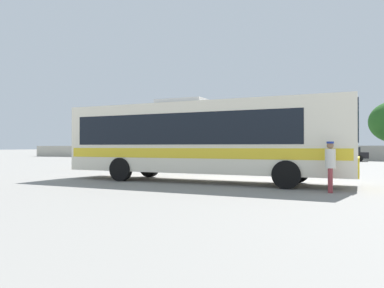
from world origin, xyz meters
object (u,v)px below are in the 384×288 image
object	(u,v)px
parked_car_second_red	(220,153)
utility_pole_near	(313,127)
parked_car_rightmost_black	(346,154)
attendant_by_bus_door	(330,164)
parked_car_third_maroon	(284,154)
roadside_tree_midleft	(274,132)
vendor_umbrella_near_gate_yellow	(100,145)
parked_car_leftmost_silver	(177,153)
coach_bus_cream_yellow	(199,137)
roadside_tree_left	(210,131)

from	to	relation	value
parked_car_second_red	utility_pole_near	distance (m)	12.35
parked_car_rightmost_black	utility_pole_near	bearing A→B (deg)	120.93
attendant_by_bus_door	parked_car_rightmost_black	xyz separation A→B (m)	(1.08, 28.83, -0.18)
parked_car_third_maroon	roadside_tree_midleft	size ratio (longest dim) A/B	0.88
parked_car_third_maroon	utility_pole_near	world-z (taller)	utility_pole_near
parked_car_rightmost_black	roadside_tree_midleft	distance (m)	10.92
utility_pole_near	parked_car_second_red	bearing A→B (deg)	-148.79
vendor_umbrella_near_gate_yellow	parked_car_third_maroon	size ratio (longest dim) A/B	0.47
parked_car_leftmost_silver	coach_bus_cream_yellow	bearing A→B (deg)	-64.25
parked_car_rightmost_black	attendant_by_bus_door	bearing A→B (deg)	-92.14
roadside_tree_midleft	parked_car_third_maroon	bearing A→B (deg)	-73.18
roadside_tree_left	roadside_tree_midleft	world-z (taller)	roadside_tree_left
roadside_tree_midleft	parked_car_rightmost_black	bearing A→B (deg)	-37.39
utility_pole_near	coach_bus_cream_yellow	bearing A→B (deg)	-94.96
parked_car_rightmost_black	coach_bus_cream_yellow	bearing A→B (deg)	-103.61
parked_car_second_red	parked_car_third_maroon	distance (m)	7.50
utility_pole_near	vendor_umbrella_near_gate_yellow	bearing A→B (deg)	-116.38
roadside_tree_left	parked_car_second_red	bearing A→B (deg)	-60.01
parked_car_third_maroon	coach_bus_cream_yellow	bearing A→B (deg)	-90.31
attendant_by_bus_door	parked_car_second_red	world-z (taller)	attendant_by_bus_door
parked_car_second_red	parked_car_rightmost_black	size ratio (longest dim) A/B	1.00
attendant_by_bus_door	parked_car_rightmost_black	size ratio (longest dim) A/B	0.38
attendant_by_bus_door	parked_car_rightmost_black	bearing A→B (deg)	87.86
parked_car_second_red	roadside_tree_midleft	distance (m)	8.92
coach_bus_cream_yellow	roadside_tree_left	bearing A→B (deg)	107.99
parked_car_third_maroon	parked_car_rightmost_black	distance (m)	6.36
parked_car_rightmost_black	utility_pole_near	size ratio (longest dim) A/B	0.59
parked_car_second_red	parked_car_third_maroon	world-z (taller)	parked_car_second_red
vendor_umbrella_near_gate_yellow	parked_car_leftmost_silver	distance (m)	20.31
parked_car_third_maroon	roadside_tree_midleft	distance (m)	7.64
parked_car_third_maroon	roadside_tree_left	size ratio (longest dim) A/B	0.86
parked_car_second_red	parked_car_third_maroon	xyz separation A→B (m)	(7.49, -0.30, -0.01)
coach_bus_cream_yellow	utility_pole_near	bearing A→B (deg)	85.04
attendant_by_bus_door	roadside_tree_left	xyz separation A→B (m)	(-15.79, 33.97, 2.63)
attendant_by_bus_door	parked_car_third_maroon	bearing A→B (deg)	100.51
utility_pole_near	parked_car_third_maroon	bearing A→B (deg)	-112.70
coach_bus_cream_yellow	utility_pole_near	distance (m)	33.08
parked_car_third_maroon	roadside_tree_left	world-z (taller)	roadside_tree_left
coach_bus_cream_yellow	roadside_tree_midleft	size ratio (longest dim) A/B	2.57
vendor_umbrella_near_gate_yellow	roadside_tree_left	xyz separation A→B (m)	(-0.31, 25.11, 1.96)
parked_car_leftmost_silver	utility_pole_near	size ratio (longest dim) A/B	0.55
parked_car_second_red	utility_pole_near	world-z (taller)	utility_pole_near
utility_pole_near	roadside_tree_midleft	bearing A→B (deg)	175.69
attendant_by_bus_door	roadside_tree_midleft	xyz separation A→B (m)	(-7.34, 35.26, 2.49)
vendor_umbrella_near_gate_yellow	parked_car_third_maroon	distance (m)	22.09
coach_bus_cream_yellow	parked_car_leftmost_silver	bearing A→B (deg)	115.75
roadside_tree_left	attendant_by_bus_door	bearing A→B (deg)	-65.07
utility_pole_near	roadside_tree_left	size ratio (longest dim) A/B	1.50
vendor_umbrella_near_gate_yellow	parked_car_leftmost_silver	xyz separation A→B (m)	(-2.93, 20.08, -0.86)
coach_bus_cream_yellow	attendant_by_bus_door	xyz separation A→B (m)	(5.42, -2.01, -0.97)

